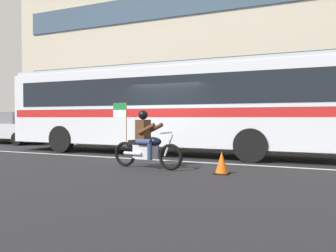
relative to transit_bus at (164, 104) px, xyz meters
name	(u,v)px	position (x,y,z in m)	size (l,w,h in m)	color
ground_plane	(166,158)	(0.60, -1.19, -1.88)	(60.00, 60.00, 0.00)	black
sidewalk_curb	(209,145)	(0.60, 3.91, -1.81)	(28.00, 3.80, 0.15)	#A39E93
lane_center_stripe	(158,160)	(0.60, -1.79, -1.88)	(26.60, 0.14, 0.01)	silver
office_building_facade	(222,41)	(0.60, 6.19, 3.57)	(28.00, 0.89, 10.90)	#B2A893
transit_bus	(164,104)	(0.00, 0.00, 0.00)	(12.46, 2.66, 3.22)	silver
motorcycle_with_rider	(146,143)	(1.05, -3.48, -1.22)	(2.19, 0.65, 1.78)	black
parked_hatchback_downstreet	(10,127)	(-9.59, 1.39, -1.03)	(4.64, 1.95, 1.64)	silver
traffic_cone	(222,163)	(3.15, -3.57, -1.63)	(0.36, 0.36, 0.55)	#EA590F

